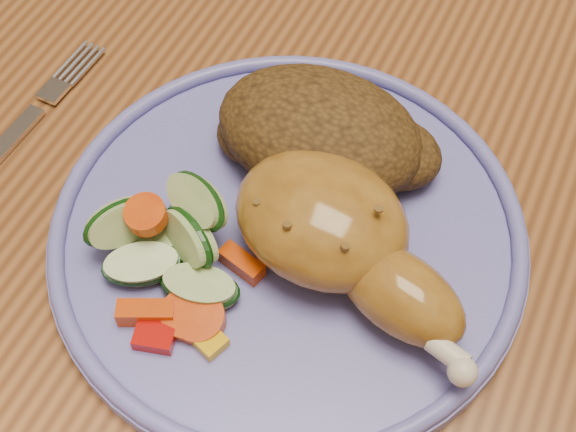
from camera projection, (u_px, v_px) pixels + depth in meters
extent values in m
cube|color=brown|center=(469.00, 169.00, 0.54)|extent=(0.90, 1.40, 0.04)
cube|color=#4C2D16|center=(554.00, 9.00, 1.07)|extent=(0.42, 0.42, 0.04)
cylinder|color=#4C2D16|center=(365.00, 164.00, 1.20)|extent=(0.04, 0.04, 0.41)
cylinder|color=#4C2D16|center=(442.00, 15.00, 1.39)|extent=(0.04, 0.04, 0.41)
cylinder|color=#615EAF|center=(288.00, 236.00, 0.48)|extent=(0.28, 0.28, 0.01)
torus|color=#615EAF|center=(288.00, 226.00, 0.47)|extent=(0.28, 0.28, 0.01)
ellipsoid|color=#9D6821|center=(321.00, 219.00, 0.44)|extent=(0.12, 0.10, 0.05)
ellipsoid|color=#9D6821|center=(401.00, 294.00, 0.42)|extent=(0.09, 0.07, 0.04)
sphere|color=beige|center=(463.00, 372.00, 0.40)|extent=(0.02, 0.02, 0.02)
ellipsoid|color=#4B3112|center=(319.00, 132.00, 0.48)|extent=(0.13, 0.09, 0.06)
ellipsoid|color=#4B3112|center=(390.00, 152.00, 0.49)|extent=(0.06, 0.05, 0.04)
ellipsoid|color=#4B3112|center=(258.00, 135.00, 0.50)|extent=(0.05, 0.05, 0.03)
cube|color=#A50A05|center=(155.00, 335.00, 0.43)|extent=(0.03, 0.02, 0.01)
cube|color=#E5A507|center=(209.00, 340.00, 0.43)|extent=(0.02, 0.02, 0.01)
cylinder|color=#DB4607|center=(199.00, 318.00, 0.43)|extent=(0.03, 0.03, 0.01)
cylinder|color=#DB4607|center=(141.00, 218.00, 0.47)|extent=(0.03, 0.03, 0.02)
cube|color=#DB4607|center=(146.00, 313.00, 0.43)|extent=(0.03, 0.02, 0.01)
cube|color=#DB4607|center=(242.00, 263.00, 0.45)|extent=(0.03, 0.02, 0.01)
cylinder|color=#DB4607|center=(146.00, 215.00, 0.44)|extent=(0.02, 0.02, 0.01)
cylinder|color=#DB4607|center=(188.00, 315.00, 0.44)|extent=(0.03, 0.03, 0.01)
cylinder|color=#AFC27E|center=(121.00, 222.00, 0.45)|extent=(0.05, 0.05, 0.04)
cylinder|color=#AFC27E|center=(197.00, 201.00, 0.45)|extent=(0.05, 0.05, 0.04)
cylinder|color=#AFC27E|center=(142.00, 264.00, 0.45)|extent=(0.06, 0.06, 0.02)
cylinder|color=#AFC27E|center=(189.00, 236.00, 0.45)|extent=(0.05, 0.04, 0.04)
cylinder|color=#AFC27E|center=(200.00, 287.00, 0.44)|extent=(0.05, 0.05, 0.02)
cylinder|color=#AFC27E|center=(154.00, 235.00, 0.46)|extent=(0.05, 0.05, 0.02)
cube|color=silver|center=(53.00, 91.00, 0.54)|extent=(0.02, 0.06, 0.00)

